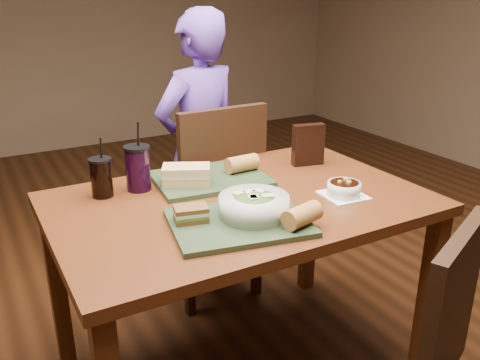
% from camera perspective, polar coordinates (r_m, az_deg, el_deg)
% --- Properties ---
extents(dining_table, '(1.30, 0.85, 0.75)m').
position_cam_1_polar(dining_table, '(1.83, 0.00, -4.70)').
color(dining_table, '#532810').
rests_on(dining_table, ground).
extents(chair_far, '(0.43, 0.43, 0.97)m').
position_cam_1_polar(chair_far, '(2.39, -2.94, -1.66)').
color(chair_far, black).
rests_on(chair_far, ground).
extents(diner, '(0.57, 0.44, 1.37)m').
position_cam_1_polar(diner, '(2.59, -4.58, 3.50)').
color(diner, '#5D399F').
rests_on(diner, ground).
extents(tray_near, '(0.47, 0.39, 0.02)m').
position_cam_1_polar(tray_near, '(1.59, -0.14, -4.83)').
color(tray_near, '#263920').
rests_on(tray_near, dining_table).
extents(tray_far, '(0.45, 0.36, 0.02)m').
position_cam_1_polar(tray_far, '(1.96, -3.35, 0.16)').
color(tray_far, '#263920').
rests_on(tray_far, dining_table).
extents(salad_bowl, '(0.22, 0.22, 0.07)m').
position_cam_1_polar(salad_bowl, '(1.61, 1.59, -2.75)').
color(salad_bowl, silver).
rests_on(salad_bowl, tray_near).
extents(soup_bowl, '(0.16, 0.16, 0.06)m').
position_cam_1_polar(soup_bowl, '(1.85, 11.59, -0.95)').
color(soup_bowl, white).
rests_on(soup_bowl, dining_table).
extents(sandwich_near, '(0.12, 0.09, 0.05)m').
position_cam_1_polar(sandwich_near, '(1.58, -5.52, -3.78)').
color(sandwich_near, '#593819').
rests_on(sandwich_near, tray_near).
extents(sandwich_far, '(0.20, 0.16, 0.07)m').
position_cam_1_polar(sandwich_far, '(1.88, -6.04, 0.59)').
color(sandwich_far, tan).
rests_on(sandwich_far, tray_far).
extents(baguette_near, '(0.14, 0.09, 0.06)m').
position_cam_1_polar(baguette_near, '(1.56, 6.99, -3.97)').
color(baguette_near, '#AD7533').
rests_on(baguette_near, tray_near).
extents(baguette_far, '(0.13, 0.07, 0.06)m').
position_cam_1_polar(baguette_far, '(2.00, 0.23, 1.86)').
color(baguette_far, '#AD7533').
rests_on(baguette_far, tray_far).
extents(cup_cola, '(0.08, 0.08, 0.22)m').
position_cam_1_polar(cup_cola, '(1.86, -15.30, 0.30)').
color(cup_cola, black).
rests_on(cup_cola, dining_table).
extents(cup_berry, '(0.10, 0.10, 0.26)m').
position_cam_1_polar(cup_berry, '(1.89, -11.39, 1.36)').
color(cup_berry, black).
rests_on(cup_berry, dining_table).
extents(chip_bag, '(0.14, 0.07, 0.17)m').
position_cam_1_polar(chip_bag, '(2.14, 7.66, 3.95)').
color(chip_bag, black).
rests_on(chip_bag, dining_table).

